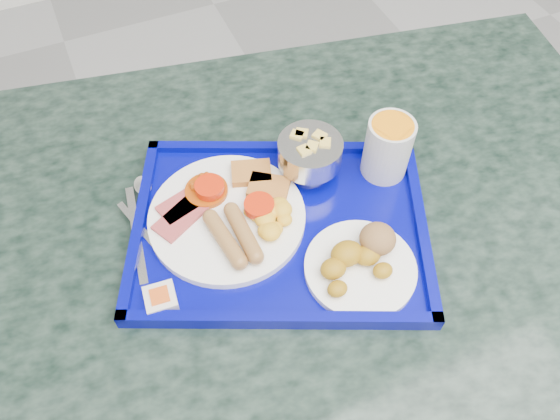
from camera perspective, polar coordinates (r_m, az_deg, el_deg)
name	(u,v)px	position (r m, az deg, el deg)	size (l,w,h in m)	color
table	(296,273)	(1.02, 1.67, -6.64)	(1.32, 1.00, 0.75)	slate
tray	(280,228)	(0.83, 0.00, -1.84)	(0.53, 0.47, 0.03)	#020585
main_plate	(233,214)	(0.82, -4.93, -0.44)	(0.24, 0.24, 0.04)	white
bread_plate	(361,260)	(0.78, 8.50, -5.24)	(0.16, 0.16, 0.05)	white
fruit_bowl	(310,153)	(0.86, 3.14, 6.01)	(0.10, 0.10, 0.07)	silver
juice_cup	(388,147)	(0.87, 11.21, 6.52)	(0.07, 0.07, 0.10)	silver
spoon	(142,197)	(0.88, -14.18, 1.30)	(0.07, 0.17, 0.01)	silver
knife	(136,233)	(0.84, -14.77, -2.38)	(0.01, 0.18, 0.00)	silver
jam_packet	(160,298)	(0.77, -12.38, -8.98)	(0.05, 0.05, 0.02)	silver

